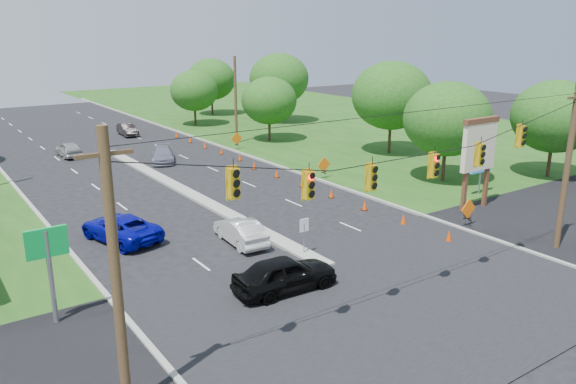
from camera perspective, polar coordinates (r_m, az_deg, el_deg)
ground at (r=25.74m, az=9.71°, el=-10.59°), size 160.00×160.00×0.00m
grass_right at (r=59.96m, az=17.01°, el=4.35°), size 40.00×160.00×0.06m
cross_street at (r=25.74m, az=9.71°, el=-10.59°), size 160.00×14.00×0.02m
curb_left at (r=47.99m, az=-26.15°, el=0.58°), size 0.25×110.00×0.16m
curb_right at (r=54.47m, az=-4.81°, el=3.87°), size 0.25×110.00×0.16m
median at (r=42.22m, az=-10.53°, el=0.05°), size 1.00×34.00×0.18m
median_sign at (r=29.34m, az=1.65°, el=-3.83°), size 0.55×0.06×2.05m
signal_span at (r=23.25m, az=11.91°, el=-0.46°), size 25.60×0.32×9.00m
utility_pole_far_right at (r=59.19m, az=-5.34°, el=9.25°), size 0.28×0.28×9.00m
pylon_sign at (r=38.74m, az=18.85°, el=4.12°), size 5.90×2.30×6.12m
cone_0 at (r=32.93m, az=16.04°, el=-4.28°), size 0.32×0.32×0.70m
cone_1 at (r=35.08m, az=11.64°, el=-2.72°), size 0.32×0.32×0.70m
cone_2 at (r=37.44m, az=7.79°, el=-1.33°), size 0.32×0.32×0.70m
cone_3 at (r=39.96m, az=4.42°, el=-0.11°), size 0.32×0.32×0.70m
cone_4 at (r=42.62m, az=1.45°, el=0.97°), size 0.32×0.32×0.70m
cone_5 at (r=45.40m, az=-1.16°, el=1.91°), size 0.32×0.32×0.70m
cone_6 at (r=48.27m, az=-3.46°, el=2.74°), size 0.32×0.32×0.70m
cone_7 at (r=51.51m, az=-4.93°, el=3.56°), size 0.32×0.32×0.70m
cone_8 at (r=54.51m, az=-6.78°, el=4.20°), size 0.32×0.32×0.70m
cone_9 at (r=57.56m, az=-8.43°, el=4.77°), size 0.32×0.32×0.70m
cone_10 at (r=60.67m, az=-9.92°, el=5.28°), size 0.32×0.32×0.70m
cone_11 at (r=63.81m, az=-11.27°, el=5.74°), size 0.32×0.32×0.70m
work_sign_0 at (r=35.43m, az=17.85°, el=-1.73°), size 1.27×0.58×1.37m
work_sign_1 at (r=44.90m, az=3.66°, el=2.70°), size 1.27×0.58×1.37m
work_sign_2 at (r=56.30m, az=-5.24°, el=5.39°), size 1.27×0.58×1.37m
tree_7 at (r=44.96m, az=15.88°, el=7.15°), size 6.72×6.72×7.84m
tree_8 at (r=54.48m, az=10.49°, el=9.61°), size 7.56×7.56×8.82m
tree_9 at (r=60.16m, az=-1.92°, el=9.26°), size 5.88×5.88×6.86m
tree_10 at (r=72.73m, az=-0.91°, el=11.43°), size 7.56×7.56×8.82m
tree_11 at (r=80.22m, az=-7.81°, el=11.27°), size 6.72×6.72×7.84m
tree_12 at (r=71.38m, az=-9.52°, el=10.12°), size 5.88×5.88×6.86m
tree_13 at (r=49.26m, az=25.50°, el=6.94°), size 6.72×6.72×7.84m
black_sedan at (r=25.69m, az=-0.29°, el=-8.33°), size 5.00×2.23×1.67m
white_sedan at (r=31.41m, az=-4.84°, el=-3.99°), size 1.81×4.39×1.41m
blue_pickup at (r=33.09m, az=-16.65°, el=-3.50°), size 3.78×5.85×1.50m
silver_car_far at (r=52.06m, az=-12.62°, el=3.74°), size 3.54×5.11×1.37m
silver_car_oncoming at (r=56.81m, az=-21.37°, el=4.06°), size 1.75×4.24×1.44m
dark_car_receding at (r=66.49m, az=-16.00°, el=6.13°), size 1.72×4.29×1.39m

